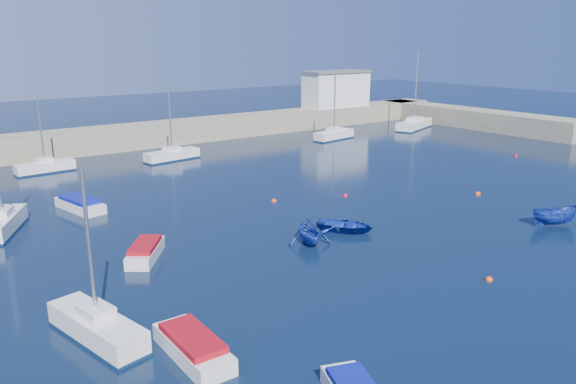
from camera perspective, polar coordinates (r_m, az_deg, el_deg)
ground at (r=33.51m, az=18.09°, el=-7.12°), size 220.00×220.00×0.00m
back_wall at (r=69.44m, az=-14.24°, el=5.64°), size 96.00×4.50×2.60m
right_arm at (r=86.27m, az=18.19°, el=7.15°), size 4.50×32.00×2.60m
harbor_office at (r=84.84m, az=4.91°, el=10.30°), size 10.00×4.00×5.00m
sailboat_1 at (r=25.63m, az=-18.84°, el=-12.80°), size 2.67×5.76×7.49m
sailboat_3 at (r=41.50m, az=-26.95°, el=-2.80°), size 3.93×5.69×7.57m
sailboat_5 at (r=58.41m, az=-23.44°, el=2.38°), size 5.45×1.85×7.20m
sailboat_6 at (r=60.47m, az=-11.69°, el=3.72°), size 6.12×2.44×7.88m
sailboat_7 at (r=71.96m, az=4.70°, el=5.83°), size 6.23×2.68×8.04m
sailboat_8 at (r=82.44m, az=12.70°, el=6.74°), size 8.51×4.98×10.65m
motorboat_0 at (r=23.55m, az=-9.64°, el=-15.20°), size 1.62×4.47×1.00m
motorboat_1 at (r=33.76m, az=-14.28°, el=-5.83°), size 3.47×3.97×0.97m
motorboat_2 at (r=44.60m, az=-20.37°, el=-1.17°), size 2.57×4.93×0.97m
dinghy_center at (r=37.47m, az=5.86°, el=-3.40°), size 4.34×4.62×0.78m
dinghy_left at (r=34.89m, az=2.16°, el=-4.02°), size 3.60×3.84×1.62m
dinghy_right at (r=42.48m, az=25.50°, el=-2.23°), size 3.57×2.69×1.30m
buoy_0 at (r=31.90m, az=19.74°, el=-8.42°), size 0.41×0.41×0.41m
buoy_1 at (r=45.85m, az=5.83°, el=-0.43°), size 0.44×0.44×0.44m
buoy_2 at (r=48.73m, az=18.72°, el=-0.23°), size 0.47×0.47×0.47m
buoy_3 at (r=44.20m, az=-1.43°, el=-0.94°), size 0.43×0.43×0.43m
buoy_4 at (r=66.10m, az=22.13°, el=3.37°), size 0.43×0.43×0.43m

